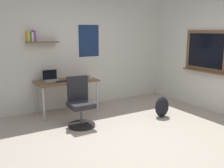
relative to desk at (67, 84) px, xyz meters
name	(u,v)px	position (x,y,z in m)	size (l,w,h in m)	color
ground_plane	(138,142)	(0.44, -2.04, -0.65)	(5.20, 5.20, 0.00)	#ADA393
wall_back	(77,52)	(0.44, 0.41, 0.65)	(5.00, 0.30, 2.60)	silver
desk	(67,84)	(0.00, 0.00, 0.00)	(1.32, 0.67, 0.73)	brown
office_chair	(80,105)	(-0.07, -0.86, -0.25)	(0.52, 0.52, 0.95)	black
laptop	(51,78)	(-0.30, 0.16, 0.13)	(0.31, 0.21, 0.23)	#ADAFB5
keyboard	(65,81)	(-0.07, -0.08, 0.08)	(0.37, 0.13, 0.02)	black
computer_mouse	(77,79)	(0.21, -0.08, 0.09)	(0.10, 0.06, 0.03)	#262628
coffee_mug	(90,76)	(0.56, -0.03, 0.12)	(0.08, 0.08, 0.09)	silver
backpack	(162,107)	(1.61, -1.30, -0.44)	(0.32, 0.22, 0.44)	black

